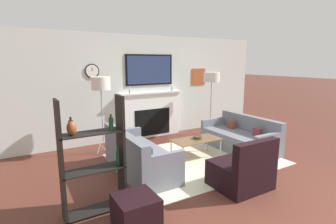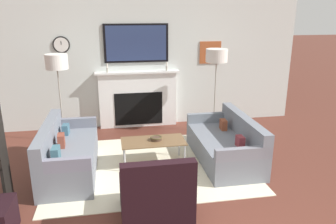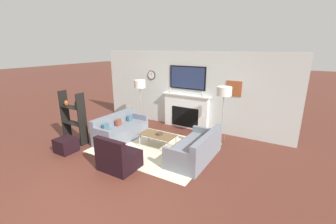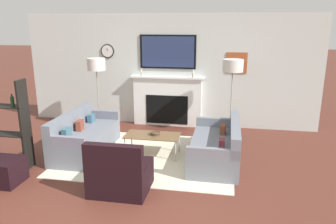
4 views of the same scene
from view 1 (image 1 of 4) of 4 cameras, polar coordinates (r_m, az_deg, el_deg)
The scene contains 12 objects.
ground_plane at distance 4.18m, azimuth 26.37°, elevation -19.14°, with size 60.00×60.00×0.00m, color #592B21.
fireplace_wall at distance 7.09m, azimuth -4.06°, elevation 4.41°, with size 7.16×0.28×2.70m.
area_rug at distance 5.62m, azimuth 5.95°, elevation -10.15°, with size 3.21×2.48×0.01m.
couch_left at distance 4.90m, azimuth -6.48°, elevation -9.81°, with size 0.78×1.81×0.80m.
couch_right at distance 6.36m, azimuth 15.53°, elevation -5.48°, with size 0.87×1.80×0.76m.
armchair at distance 4.48m, azimuth 15.88°, elevation -12.32°, with size 0.86×0.75×0.85m.
coffee_table at distance 5.58m, azimuth 6.16°, elevation -6.20°, with size 1.05×0.53×0.41m.
decorative_bowl at distance 5.61m, azimuth 6.47°, elevation -5.48°, with size 0.19×0.19×0.06m.
floor_lamp_left at distance 5.81m, azimuth -14.45°, elevation 5.86°, with size 0.41×0.41×1.71m.
floor_lamp_right at distance 7.28m, azimuth 9.49°, elevation 7.34°, with size 0.43×0.43×1.74m.
shelf_unit at distance 3.63m, azimuth -16.14°, elevation -9.54°, with size 0.83×0.28×1.58m.
ottoman at distance 3.48m, azimuth -6.97°, elevation -20.70°, with size 0.50×0.50×0.40m.
Camera 1 is at (-3.15, -1.87, 2.02)m, focal length 28.00 mm.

